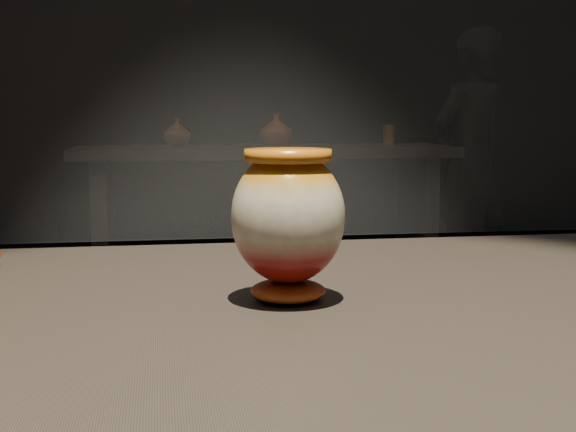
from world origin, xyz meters
TOP-DOWN VIEW (x-y plane):
  - main_vase at (0.12, 0.02)m, footprint 0.16×0.16m
  - back_shelf at (0.54, 3.40)m, footprint 2.00×0.60m
  - back_vase_left at (0.08, 3.46)m, footprint 0.16×0.16m
  - back_vase_mid at (0.59, 3.34)m, footprint 0.20×0.20m
  - back_vase_right at (1.22, 3.40)m, footprint 0.06×0.06m
  - visitor at (1.79, 3.67)m, footprint 0.68×0.61m

SIDE VIEW (x-z plane):
  - back_shelf at x=0.54m, z-range 0.19..1.09m
  - visitor at x=1.79m, z-range 0.00..1.56m
  - back_vase_right at x=1.22m, z-range 0.90..1.01m
  - back_vase_left at x=0.08m, z-range 0.90..1.05m
  - back_vase_mid at x=0.59m, z-range 0.90..1.07m
  - main_vase at x=0.12m, z-range 0.91..1.07m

